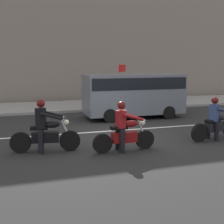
% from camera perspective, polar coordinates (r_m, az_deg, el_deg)
% --- Properties ---
extents(ground_plane, '(80.00, 80.00, 0.00)m').
position_cam_1_polar(ground_plane, '(11.60, 1.48, -4.47)').
color(ground_plane, black).
extents(sidewalk_slab, '(40.00, 4.40, 0.14)m').
position_cam_1_polar(sidewalk_slab, '(19.20, -6.28, 1.20)').
color(sidewalk_slab, gray).
rests_on(sidewalk_slab, ground_plane).
extents(building_facade, '(40.00, 1.40, 9.98)m').
position_cam_1_polar(building_facade, '(22.47, -8.26, 14.92)').
color(building_facade, slate).
rests_on(building_facade, ground_plane).
extents(lane_marking_stripe, '(18.00, 0.14, 0.01)m').
position_cam_1_polar(lane_marking_stripe, '(12.42, 0.04, -3.51)').
color(lane_marking_stripe, silver).
rests_on(lane_marking_stripe, ground_plane).
extents(motorcycle_with_rider_denim_blue, '(2.17, 0.77, 1.55)m').
position_cam_1_polar(motorcycle_with_rider_denim_blue, '(11.57, 18.68, -1.80)').
color(motorcycle_with_rider_denim_blue, black).
rests_on(motorcycle_with_rider_denim_blue, ground_plane).
extents(motorcycle_with_rider_crimson, '(2.05, 0.70, 1.57)m').
position_cam_1_polar(motorcycle_with_rider_crimson, '(9.53, 2.22, -3.51)').
color(motorcycle_with_rider_crimson, black).
rests_on(motorcycle_with_rider_crimson, ground_plane).
extents(motorcycle_with_rider_black_leather, '(2.14, 0.73, 1.64)m').
position_cam_1_polar(motorcycle_with_rider_black_leather, '(9.67, -12.40, -3.41)').
color(motorcycle_with_rider_black_leather, black).
rests_on(motorcycle_with_rider_black_leather, ground_plane).
extents(parked_van_slate_gray, '(4.85, 1.96, 2.15)m').
position_cam_1_polar(parked_van_slate_gray, '(15.25, 4.02, 3.61)').
color(parked_van_slate_gray, slate).
rests_on(parked_van_slate_gray, ground_plane).
extents(street_sign_post, '(0.44, 0.08, 2.48)m').
position_cam_1_polar(street_sign_post, '(19.12, 1.85, 5.96)').
color(street_sign_post, gray).
rests_on(street_sign_post, sidewalk_slab).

